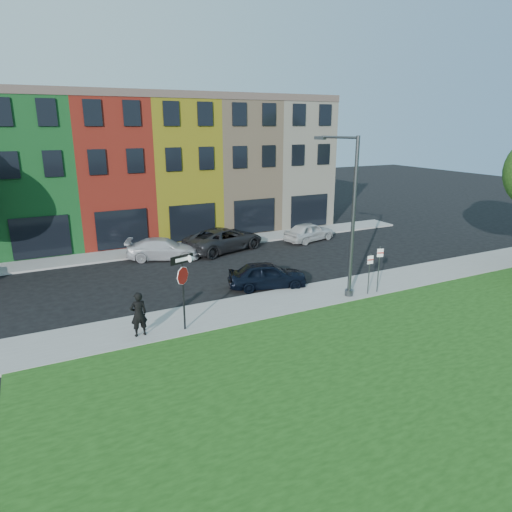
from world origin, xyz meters
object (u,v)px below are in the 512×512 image
man (139,314)px  street_lamp (349,218)px  sedan_near (267,275)px  stop_sign (183,277)px

man → street_lamp: bearing=176.4°
man → sedan_near: 7.95m
stop_sign → man: size_ratio=1.73×
street_lamp → man: bearing=160.4°
stop_sign → man: bearing=156.5°
sedan_near → man: bearing=127.9°
street_lamp → sedan_near: bearing=114.9°
stop_sign → sedan_near: bearing=14.2°
man → street_lamp: (10.25, 0.01, 2.96)m
stop_sign → street_lamp: (8.44, 0.26, 1.61)m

